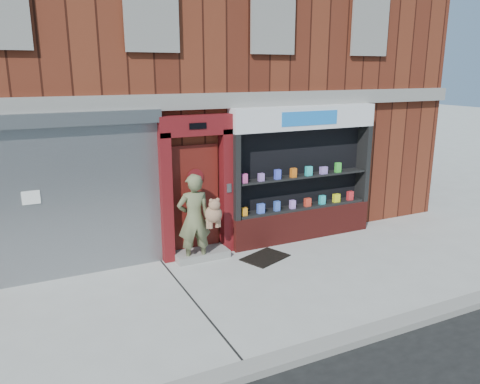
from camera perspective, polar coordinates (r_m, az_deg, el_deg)
ground at (r=8.65m, az=4.16°, el=-11.00°), size 80.00×80.00×0.00m
curb at (r=7.08m, az=13.32°, el=-17.09°), size 60.00×0.30×0.12m
building at (r=13.32m, az=-9.02°, el=15.59°), size 12.00×8.16×8.00m
shutter_bay at (r=8.93m, az=-19.12°, el=0.76°), size 3.10×0.30×3.04m
red_door_bay at (r=9.44m, az=-5.31°, el=0.60°), size 1.52×0.58×2.90m
pharmacy_bay at (r=10.54m, az=7.60°, el=1.54°), size 3.50×0.41×3.00m
woman at (r=9.24m, az=-5.39°, el=-3.19°), size 0.87×0.59×1.81m
doormat at (r=9.70m, az=3.08°, el=-7.98°), size 1.08×0.93×0.02m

